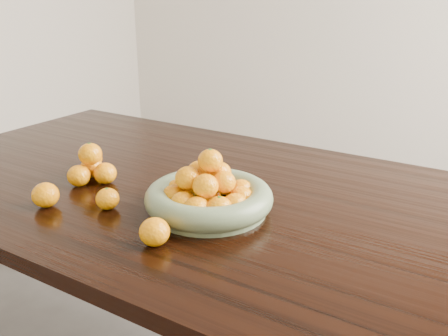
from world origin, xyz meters
The scene contains 7 objects.
dining_table centered at (0.00, 0.00, 0.66)m, with size 2.00×1.00×0.75m.
fruit_bowl centered at (0.04, -0.12, 0.79)m, with size 0.31×0.31×0.16m.
orange_pyramid centered at (-0.34, -0.13, 0.79)m, with size 0.13×0.13×0.11m.
loose_orange_0 centered at (-0.18, -0.24, 0.78)m, with size 0.06×0.06×0.05m, color #FF9B07.
loose_orange_1 centered at (-0.32, -0.31, 0.78)m, with size 0.07×0.07×0.06m, color #FF9B07.
loose_orange_2 centered at (0.04, -0.32, 0.78)m, with size 0.07×0.07×0.06m, color #FF9B07.
loose_orange_3 centered at (-0.43, -0.04, 0.78)m, with size 0.06×0.06×0.06m, color #FF9B07.
Camera 1 is at (0.66, -1.03, 1.27)m, focal length 40.00 mm.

